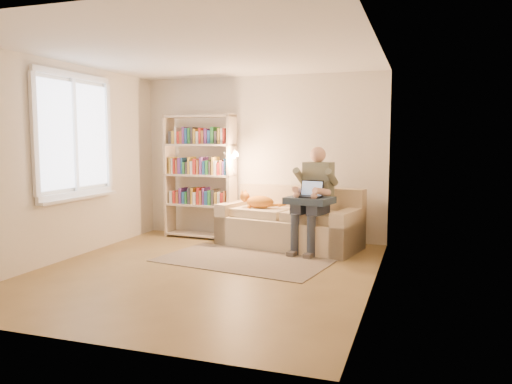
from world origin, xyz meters
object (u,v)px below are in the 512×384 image
(bookshelf, at_px, (200,170))
(cat, at_px, (257,201))
(laptop, at_px, (311,193))
(person, at_px, (314,193))
(sofa, at_px, (290,225))

(bookshelf, bearing_deg, cat, -5.85)
(cat, xyz_separation_m, laptop, (0.91, -0.35, 0.20))
(person, distance_m, bookshelf, 2.01)
(bookshelf, bearing_deg, laptop, -11.33)
(person, distance_m, laptop, 0.14)
(person, height_order, laptop, person)
(person, bearing_deg, sofa, 160.88)
(sofa, distance_m, cat, 0.62)
(laptop, distance_m, bookshelf, 2.02)
(sofa, xyz_separation_m, cat, (-0.51, -0.03, 0.34))
(sofa, height_order, cat, sofa)
(laptop, bearing_deg, person, 95.13)
(laptop, bearing_deg, cat, 170.67)
(cat, distance_m, laptop, 0.99)
(laptop, bearing_deg, bookshelf, 176.54)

